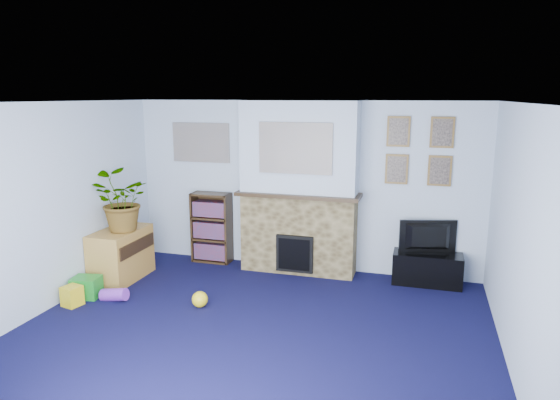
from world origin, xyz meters
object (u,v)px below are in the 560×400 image
(tv_stand, at_px, (427,268))
(sideboard, at_px, (121,254))
(television, at_px, (429,237))
(bookshelf, at_px, (212,229))

(tv_stand, distance_m, sideboard, 4.12)
(tv_stand, bearing_deg, sideboard, -166.50)
(television, xyz_separation_m, bookshelf, (-3.12, 0.06, -0.14))
(bookshelf, bearing_deg, tv_stand, -1.40)
(tv_stand, height_order, sideboard, sideboard)
(television, bearing_deg, bookshelf, -16.03)
(television, distance_m, sideboard, 4.14)
(tv_stand, height_order, television, television)
(tv_stand, relative_size, bookshelf, 0.85)
(tv_stand, xyz_separation_m, bookshelf, (-3.12, 0.08, 0.28))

